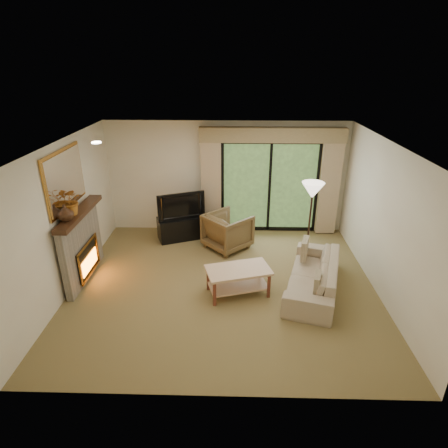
{
  "coord_description": "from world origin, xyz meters",
  "views": [
    {
      "loc": [
        0.17,
        -5.87,
        3.84
      ],
      "look_at": [
        0.0,
        0.3,
        1.1
      ],
      "focal_mm": 30.0,
      "sensor_mm": 36.0,
      "label": 1
    }
  ],
  "objects_px": {
    "armchair": "(228,231)",
    "coffee_table": "(238,281)",
    "sofa": "(313,275)",
    "media_console": "(181,228)"
  },
  "relations": [
    {
      "from": "media_console",
      "to": "armchair",
      "type": "height_order",
      "value": "armchair"
    },
    {
      "from": "sofa",
      "to": "coffee_table",
      "type": "height_order",
      "value": "sofa"
    },
    {
      "from": "media_console",
      "to": "coffee_table",
      "type": "relative_size",
      "value": 0.95
    },
    {
      "from": "media_console",
      "to": "armchair",
      "type": "bearing_deg",
      "value": -44.17
    },
    {
      "from": "sofa",
      "to": "coffee_table",
      "type": "distance_m",
      "value": 1.35
    },
    {
      "from": "armchair",
      "to": "sofa",
      "type": "distance_m",
      "value": 2.24
    },
    {
      "from": "armchair",
      "to": "sofa",
      "type": "xyz_separation_m",
      "value": [
        1.56,
        -1.61,
        -0.1
      ]
    },
    {
      "from": "armchair",
      "to": "coffee_table",
      "type": "height_order",
      "value": "armchair"
    },
    {
      "from": "coffee_table",
      "to": "armchair",
      "type": "bearing_deg",
      "value": 80.76
    },
    {
      "from": "media_console",
      "to": "coffee_table",
      "type": "distance_m",
      "value": 2.56
    }
  ]
}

